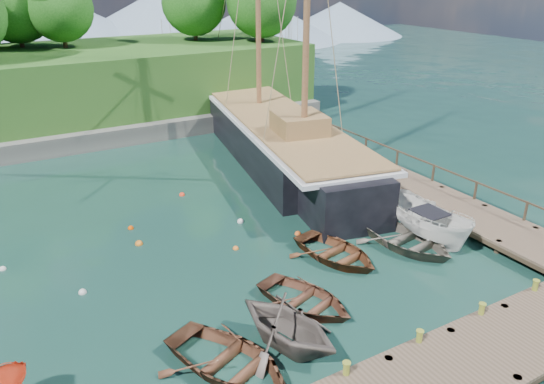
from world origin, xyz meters
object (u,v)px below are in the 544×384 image
(schooner, at_px, (279,142))
(rowboat_1, at_px, (287,347))
(rowboat_0, at_px, (228,369))
(rowboat_2, at_px, (305,306))
(rowboat_4, at_px, (335,259))
(rowboat_3, at_px, (406,247))
(cabin_boat_white, at_px, (426,239))

(schooner, bearing_deg, rowboat_1, -108.59)
(rowboat_0, bearing_deg, rowboat_2, -1.88)
(rowboat_0, xyz_separation_m, rowboat_2, (4.05, 1.64, 0.00))
(rowboat_4, xyz_separation_m, schooner, (4.59, 12.56, 1.24))
(rowboat_0, distance_m, rowboat_1, 2.21)
(rowboat_3, xyz_separation_m, cabin_boat_white, (1.38, 0.07, 0.00))
(rowboat_2, distance_m, cabin_boat_white, 8.20)
(rowboat_0, distance_m, schooner, 20.32)
(rowboat_3, bearing_deg, cabin_boat_white, -4.66)
(rowboat_2, distance_m, schooner, 16.81)
(rowboat_3, bearing_deg, rowboat_0, -170.87)
(rowboat_1, xyz_separation_m, cabin_boat_white, (9.88, 3.29, 0.00))
(rowboat_0, relative_size, rowboat_1, 1.13)
(rowboat_4, relative_size, schooner, 0.14)
(rowboat_2, distance_m, rowboat_3, 6.84)
(rowboat_3, relative_size, rowboat_4, 1.12)
(rowboat_3, xyz_separation_m, rowboat_4, (-3.50, 0.74, 0.00))
(rowboat_4, bearing_deg, cabin_boat_white, -19.45)
(rowboat_1, bearing_deg, schooner, 43.11)
(cabin_boat_white, bearing_deg, schooner, 94.31)
(schooner, bearing_deg, cabin_boat_white, -77.20)
(rowboat_1, bearing_deg, rowboat_0, 162.85)
(rowboat_2, relative_size, schooner, 0.14)
(rowboat_2, height_order, rowboat_3, rowboat_3)
(rowboat_2, xyz_separation_m, schooner, (7.74, 14.87, 1.24))
(cabin_boat_white, bearing_deg, rowboat_3, -174.10)
(rowboat_0, xyz_separation_m, rowboat_1, (2.21, -0.01, 0.00))
(rowboat_0, bearing_deg, schooner, 30.54)
(rowboat_0, xyz_separation_m, schooner, (11.79, 16.51, 1.24))
(rowboat_2, height_order, cabin_boat_white, cabin_boat_white)
(rowboat_0, bearing_deg, cabin_boat_white, -8.77)
(rowboat_1, bearing_deg, rowboat_3, 3.97)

